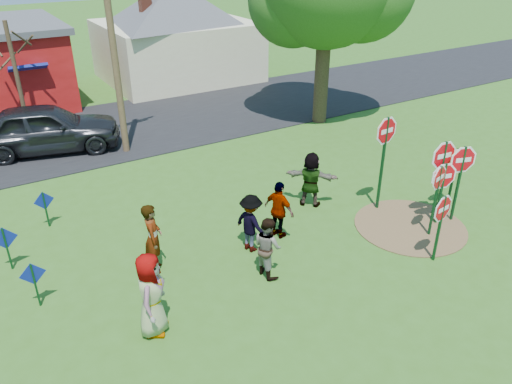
{
  "coord_description": "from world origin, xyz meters",
  "views": [
    {
      "loc": [
        -5.81,
        -9.28,
        7.6
      ],
      "look_at": [
        0.6,
        1.22,
        1.2
      ],
      "focal_mm": 35.0,
      "sensor_mm": 36.0,
      "label": 1
    }
  ],
  "objects_px": {
    "stop_sign_c": "(442,164)",
    "person_b": "(153,238)",
    "stop_sign_a": "(442,214)",
    "utility_pole": "(112,41)",
    "person_a": "(151,295)",
    "stop_sign_d": "(455,164)",
    "stop_sign_b": "(385,140)",
    "suv": "(45,128)"
  },
  "relations": [
    {
      "from": "person_b",
      "to": "utility_pole",
      "type": "xyz_separation_m",
      "value": [
        1.85,
        7.91,
        3.3
      ]
    },
    {
      "from": "utility_pole",
      "to": "stop_sign_b",
      "type": "bearing_deg",
      "value": -58.64
    },
    {
      "from": "stop_sign_c",
      "to": "person_b",
      "type": "xyz_separation_m",
      "value": [
        -7.9,
        1.98,
        -0.92
      ]
    },
    {
      "from": "stop_sign_b",
      "to": "utility_pole",
      "type": "xyz_separation_m",
      "value": [
        -5.17,
        8.48,
        1.96
      ]
    },
    {
      "from": "stop_sign_c",
      "to": "stop_sign_d",
      "type": "height_order",
      "value": "stop_sign_c"
    },
    {
      "from": "suv",
      "to": "stop_sign_b",
      "type": "bearing_deg",
      "value": -128.1
    },
    {
      "from": "stop_sign_b",
      "to": "suv",
      "type": "distance_m",
      "value": 12.74
    },
    {
      "from": "stop_sign_a",
      "to": "person_a",
      "type": "distance_m",
      "value": 7.31
    },
    {
      "from": "stop_sign_a",
      "to": "stop_sign_b",
      "type": "height_order",
      "value": "stop_sign_b"
    },
    {
      "from": "stop_sign_a",
      "to": "person_a",
      "type": "height_order",
      "value": "stop_sign_a"
    },
    {
      "from": "stop_sign_c",
      "to": "person_b",
      "type": "bearing_deg",
      "value": 171.62
    },
    {
      "from": "stop_sign_c",
      "to": "utility_pole",
      "type": "xyz_separation_m",
      "value": [
        -6.05,
        9.89,
        2.37
      ]
    },
    {
      "from": "stop_sign_d",
      "to": "stop_sign_c",
      "type": "bearing_deg",
      "value": -164.01
    },
    {
      "from": "person_b",
      "to": "utility_pole",
      "type": "height_order",
      "value": "utility_pole"
    },
    {
      "from": "person_a",
      "to": "utility_pole",
      "type": "relative_size",
      "value": 0.24
    },
    {
      "from": "stop_sign_a",
      "to": "person_b",
      "type": "xyz_separation_m",
      "value": [
        -6.34,
        3.39,
        -0.44
      ]
    },
    {
      "from": "stop_sign_d",
      "to": "person_b",
      "type": "bearing_deg",
      "value": 169.6
    },
    {
      "from": "stop_sign_a",
      "to": "person_b",
      "type": "height_order",
      "value": "stop_sign_a"
    },
    {
      "from": "stop_sign_b",
      "to": "person_b",
      "type": "distance_m",
      "value": 7.17
    },
    {
      "from": "stop_sign_a",
      "to": "person_b",
      "type": "distance_m",
      "value": 7.2
    },
    {
      "from": "person_a",
      "to": "person_b",
      "type": "xyz_separation_m",
      "value": [
        0.84,
        2.08,
        -0.04
      ]
    },
    {
      "from": "stop_sign_a",
      "to": "utility_pole",
      "type": "distance_m",
      "value": 12.49
    },
    {
      "from": "person_b",
      "to": "suv",
      "type": "distance_m",
      "value": 9.49
    },
    {
      "from": "stop_sign_b",
      "to": "person_a",
      "type": "height_order",
      "value": "stop_sign_b"
    },
    {
      "from": "stop_sign_a",
      "to": "suv",
      "type": "bearing_deg",
      "value": 111.35
    },
    {
      "from": "stop_sign_c",
      "to": "suv",
      "type": "height_order",
      "value": "stop_sign_c"
    },
    {
      "from": "stop_sign_a",
      "to": "utility_pole",
      "type": "height_order",
      "value": "utility_pole"
    },
    {
      "from": "stop_sign_b",
      "to": "stop_sign_c",
      "type": "relative_size",
      "value": 1.17
    },
    {
      "from": "stop_sign_a",
      "to": "utility_pole",
      "type": "xyz_separation_m",
      "value": [
        -4.49,
        11.3,
        2.85
      ]
    },
    {
      "from": "stop_sign_b",
      "to": "stop_sign_d",
      "type": "bearing_deg",
      "value": -36.39
    },
    {
      "from": "person_b",
      "to": "suv",
      "type": "bearing_deg",
      "value": 26.09
    },
    {
      "from": "stop_sign_c",
      "to": "suv",
      "type": "xyz_separation_m",
      "value": [
        -8.62,
        11.45,
        -0.88
      ]
    },
    {
      "from": "stop_sign_a",
      "to": "person_b",
      "type": "relative_size",
      "value": 1.08
    },
    {
      "from": "person_a",
      "to": "person_b",
      "type": "relative_size",
      "value": 1.04
    },
    {
      "from": "person_a",
      "to": "stop_sign_b",
      "type": "bearing_deg",
      "value": -45.11
    },
    {
      "from": "person_a",
      "to": "person_b",
      "type": "distance_m",
      "value": 2.24
    },
    {
      "from": "stop_sign_b",
      "to": "person_a",
      "type": "distance_m",
      "value": 8.1
    },
    {
      "from": "suv",
      "to": "stop_sign_a",
      "type": "bearing_deg",
      "value": -136.94
    },
    {
      "from": "stop_sign_b",
      "to": "stop_sign_a",
      "type": "bearing_deg",
      "value": -108.65
    },
    {
      "from": "stop_sign_a",
      "to": "suv",
      "type": "distance_m",
      "value": 14.67
    },
    {
      "from": "stop_sign_b",
      "to": "utility_pole",
      "type": "bearing_deg",
      "value": 116.27
    },
    {
      "from": "stop_sign_c",
      "to": "person_a",
      "type": "xyz_separation_m",
      "value": [
        -8.73,
        -0.1,
        -0.88
      ]
    }
  ]
}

